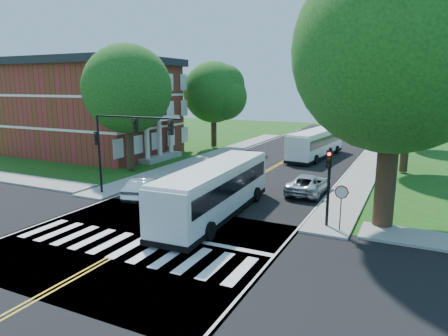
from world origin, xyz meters
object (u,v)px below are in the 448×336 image
Objects in this scene: bus_lead at (215,189)px; dark_sedan at (308,185)px; bus_follow at (316,143)px; suv at (309,184)px; signal_nw at (123,137)px; signal_ne at (329,177)px; hatchback at (146,188)px.

bus_lead reaches higher than dark_sedan.
suv is (3.04, -15.16, -0.87)m from bus_follow.
signal_nw is 14.13m from signal_ne.
dark_sedan is at bearing -158.74° from hatchback.
signal_ne reaches higher than hatchback.
suv is (3.86, 7.61, -0.93)m from bus_lead.
hatchback is at bearing 33.34° from suv.
signal_ne is 0.37× the size of bus_follow.
bus_follow reaches higher than suv.
hatchback is at bearing 14.18° from dark_sedan.
signal_ne is 0.36× the size of bus_lead.
dark_sedan is (11.27, 6.92, -3.78)m from signal_nw.
bus_follow is 15.49m from suv.
signal_nw is 13.74m from suv.
bus_follow is at bearing 104.66° from signal_ne.
bus_follow reaches higher than hatchback.
bus_follow is (0.81, 22.77, -0.06)m from bus_lead.
bus_lead is 8.58m from suv.
signal_nw is at bearing -179.95° from signal_ne.
suv is at bearing 31.07° from signal_nw.
signal_nw is at bearing 75.23° from bus_follow.
suv is at bearing 107.26° from bus_follow.
signal_ne is at bearing 93.83° from dark_sedan.
signal_ne is at bearing 0.05° from signal_nw.
signal_nw reaches higher than dark_sedan.
suv is at bearing 111.65° from signal_ne.
bus_follow is (8.30, 22.00, -2.77)m from signal_nw.
bus_follow is at bearing -97.05° from dark_sedan.
dark_sedan is (-0.08, 0.08, -0.13)m from suv.
signal_ne is (14.06, 0.01, -1.41)m from signal_nw.
signal_nw is 0.58× the size of bus_lead.
suv is (11.35, 6.84, -3.64)m from signal_nw.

